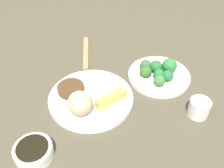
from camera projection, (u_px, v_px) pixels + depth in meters
The scene contains 18 objects.
tabletop at pixel (87, 103), 0.84m from camera, with size 2.20×2.20×0.02m, color #484431.
main_plate at pixel (91, 98), 0.83m from camera, with size 0.27×0.27×0.02m, color white.
rice_scoop at pixel (80, 103), 0.75m from camera, with size 0.08×0.08×0.08m, color tan.
spring_roll at pixel (111, 99), 0.79m from camera, with size 0.11×0.02×0.03m, color gold.
crab_rangoon_wonton at pixel (99, 81), 0.87m from camera, with size 0.07×0.07×0.01m, color beige.
stir_fry_heap at pixel (71, 89), 0.83m from camera, with size 0.09×0.09×0.02m, color #49311A.
broccoli_plate at pixel (159, 76), 0.91m from camera, with size 0.22×0.22×0.01m, color white.
broccoli_floret_0 at pixel (156, 67), 0.90m from camera, with size 0.04×0.04×0.04m, color #266331.
broccoli_floret_1 at pixel (146, 71), 0.89m from camera, with size 0.04×0.04×0.04m, color #315E1E.
broccoli_floret_2 at pixel (168, 76), 0.87m from camera, with size 0.04×0.04×0.04m, color #246631.
broccoli_floret_3 at pixel (159, 80), 0.85m from camera, with size 0.04×0.04×0.04m, color #397133.
broccoli_floret_4 at pixel (169, 65), 0.90m from camera, with size 0.05×0.05×0.05m, color #2D7334.
broccoli_floret_5 at pixel (159, 74), 0.88m from camera, with size 0.04×0.04×0.04m, color #1F7236.
broccoli_floret_6 at pixel (146, 66), 0.91m from camera, with size 0.04×0.04×0.04m, color #2F5E34.
soy_sauce_bowl at pixel (34, 152), 0.67m from camera, with size 0.10×0.10×0.04m, color white.
soy_sauce_bowl_liquid at pixel (32, 148), 0.65m from camera, with size 0.08×0.08×0.00m, color black.
teacup at pixel (199, 108), 0.77m from camera, with size 0.06×0.06×0.06m, color silver.
chopsticks_pair at pixel (86, 53), 1.02m from camera, with size 0.22×0.02×0.01m, color #A5784D.
Camera 1 is at (0.57, -0.10, 0.62)m, focal length 40.68 mm.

